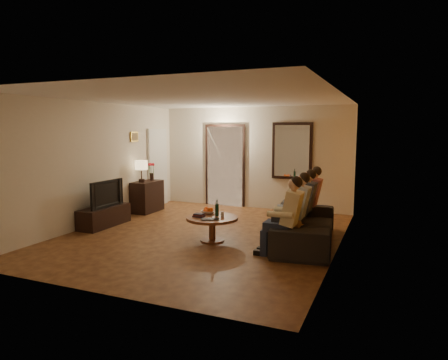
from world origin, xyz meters
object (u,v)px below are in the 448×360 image
at_px(tv, 103,194).
at_px(person_b, 296,213).
at_px(person_c, 304,207).
at_px(coffee_table, 212,229).
at_px(dog, 282,232).
at_px(wine_bottle, 217,208).
at_px(table_lamp, 141,171).
at_px(tv_stand, 104,216).
at_px(bowl, 208,212).
at_px(sofa, 305,224).
at_px(person_d, 310,201).
at_px(person_a, 288,220).
at_px(dresser, 147,196).
at_px(laptop, 211,220).

distance_m(tv, person_b, 4.07).
bearing_deg(person_c, coffee_table, -150.79).
relative_size(dog, wine_bottle, 1.81).
bearing_deg(wine_bottle, table_lamp, 150.96).
height_order(tv_stand, person_c, person_c).
bearing_deg(wine_bottle, bowl, 152.45).
relative_size(sofa, person_d, 2.00).
xyz_separation_m(person_a, coffee_table, (-1.49, 0.37, -0.38)).
bearing_deg(table_lamp, coffee_table, -31.17).
height_order(person_b, wine_bottle, person_b).
distance_m(dresser, dog, 4.24).
xyz_separation_m(coffee_table, laptop, (0.10, -0.28, 0.24)).
bearing_deg(coffee_table, wine_bottle, 63.43).
bearing_deg(person_c, sofa, -71.57).
xyz_separation_m(dresser, tv_stand, (0.00, -1.61, -0.17)).
distance_m(sofa, person_d, 0.94).
distance_m(table_lamp, tv, 1.43).
bearing_deg(coffee_table, tv_stand, 176.34).
relative_size(dresser, coffee_table, 0.91).
bearing_deg(tv_stand, person_c, 9.31).
height_order(sofa, coffee_table, sofa).
bearing_deg(person_b, table_lamp, 161.91).
height_order(person_d, coffee_table, person_d).
relative_size(tv_stand, tv, 1.26).
distance_m(person_c, laptop, 1.78).
bearing_deg(person_d, sofa, -83.66).
xyz_separation_m(dresser, dog, (3.87, -1.73, -0.10)).
bearing_deg(tv, bowl, -88.69).
distance_m(dresser, sofa, 4.35).
xyz_separation_m(tv_stand, person_a, (4.06, -0.53, 0.39)).
height_order(bowl, wine_bottle, wine_bottle).
relative_size(tv_stand, bowl, 4.75).
xyz_separation_m(table_lamp, person_a, (4.06, -1.93, -0.43)).
relative_size(person_c, bowl, 4.63).
relative_size(dresser, tv_stand, 0.69).
xyz_separation_m(dresser, sofa, (4.16, -1.25, -0.03)).
bearing_deg(table_lamp, person_a, -25.38).
bearing_deg(tv_stand, coffee_table, -3.66).
xyz_separation_m(dresser, bowl, (2.40, -1.56, 0.10)).
relative_size(table_lamp, wine_bottle, 1.74).
relative_size(table_lamp, person_b, 0.45).
height_order(person_a, person_c, same).
bearing_deg(laptop, person_a, -36.94).
height_order(sofa, person_c, person_c).
distance_m(person_b, wine_bottle, 1.44).
bearing_deg(person_c, table_lamp, 169.85).
relative_size(tv, bowl, 3.77).
bearing_deg(person_a, bowl, 160.54).
distance_m(person_b, person_c, 0.60).
bearing_deg(laptop, wine_bottle, 64.23).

